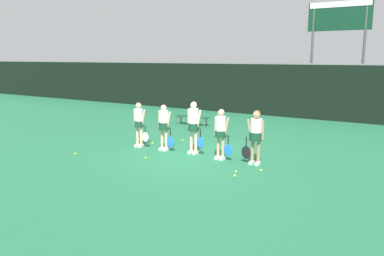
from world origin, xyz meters
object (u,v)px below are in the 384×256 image
bench_courtside (192,118)px  player_0 (139,121)px  tennis_ball_4 (153,143)px  player_2 (194,123)px  tennis_ball_3 (146,158)px  tennis_ball_1 (182,140)px  tennis_ball_6 (75,154)px  player_1 (164,124)px  tennis_ball_0 (192,150)px  tennis_ball_8 (137,142)px  player_4 (256,133)px  scoreboard (339,29)px  tennis_ball_2 (236,172)px  player_3 (221,130)px  tennis_ball_7 (261,170)px  tennis_ball_5 (235,176)px

bench_courtside → player_0: bearing=-86.0°
player_0 → tennis_ball_4: player_0 is taller
player_2 → tennis_ball_3: player_2 is taller
tennis_ball_1 → tennis_ball_6: bearing=-118.2°
player_1 → tennis_ball_6: 3.13m
player_0 → tennis_ball_0: player_0 is taller
tennis_ball_6 → tennis_ball_8: size_ratio=1.07×
player_4 → tennis_ball_3: 3.57m
scoreboard → tennis_ball_3: 13.64m
player_4 → tennis_ball_6: bearing=-161.1°
scoreboard → bench_courtside: size_ratio=3.60×
bench_courtside → tennis_ball_2: (4.91, -5.81, -0.33)m
scoreboard → tennis_ball_2: bearing=-91.4°
player_3 → tennis_ball_7: player_3 is taller
player_4 → tennis_ball_7: 1.20m
bench_courtside → tennis_ball_6: size_ratio=23.51×
tennis_ball_1 → tennis_ball_8: (-1.34, -1.13, -0.00)m
player_1 → tennis_ball_7: 3.94m
player_1 → player_4: (3.35, -0.01, 0.03)m
player_0 → player_3: (3.29, -0.01, -0.01)m
player_1 → tennis_ball_6: bearing=-136.6°
tennis_ball_3 → tennis_ball_7: bearing=9.8°
tennis_ball_1 → tennis_ball_5: 4.68m
player_0 → tennis_ball_3: 1.94m
scoreboard → tennis_ball_0: 11.96m
tennis_ball_4 → tennis_ball_5: tennis_ball_5 is taller
player_4 → tennis_ball_4: size_ratio=25.19×
player_4 → tennis_ball_1: bearing=155.2°
scoreboard → tennis_ball_2: (-0.30, -12.23, -4.65)m
tennis_ball_4 → tennis_ball_6: (-1.26, -2.59, 0.00)m
tennis_ball_1 → tennis_ball_5: bearing=-40.0°
tennis_ball_1 → tennis_ball_5: same height
player_2 → tennis_ball_5: 2.92m
bench_courtside → tennis_ball_7: bearing=-47.6°
player_2 → player_0: bearing=-173.1°
tennis_ball_3 → tennis_ball_7: size_ratio=0.99×
player_4 → tennis_ball_6: (-5.53, -2.04, -0.95)m
tennis_ball_0 → tennis_ball_5: size_ratio=0.96×
player_1 → tennis_ball_1: 1.81m
player_1 → player_2: player_2 is taller
tennis_ball_2 → tennis_ball_7: bearing=41.2°
player_4 → tennis_ball_0: player_4 is taller
tennis_ball_8 → player_1: bearing=-14.8°
tennis_ball_0 → tennis_ball_2: bearing=-33.0°
player_1 → player_3: 2.21m
tennis_ball_5 → player_0: bearing=162.0°
bench_courtside → player_1: bearing=-73.7°
tennis_ball_8 → tennis_ball_4: bearing=9.6°
tennis_ball_2 → tennis_ball_7: same height
tennis_ball_7 → tennis_ball_8: tennis_ball_7 is taller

